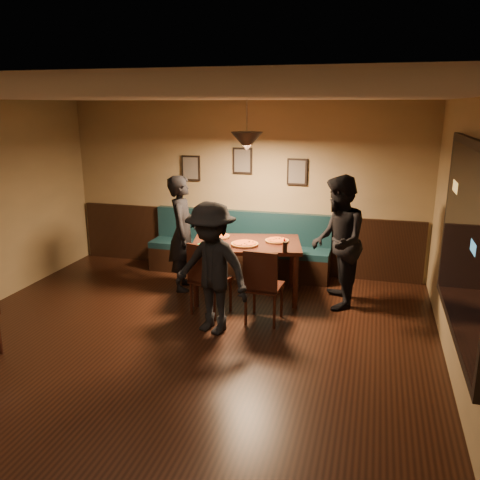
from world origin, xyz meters
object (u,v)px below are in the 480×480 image
Objects in this scene: booth_bench at (238,245)px; diner_front at (211,269)px; chair_near_right at (264,285)px; diner_left at (183,233)px; diner_right at (338,242)px; soda_glass at (285,247)px; tabasco_bottle at (284,242)px; dining_table at (246,269)px; chair_near_left at (211,278)px.

diner_front is (0.27, -2.18, 0.32)m from booth_bench.
diner_left is at bearing 152.79° from chair_near_right.
diner_right is at bearing -29.30° from booth_bench.
booth_bench is 3.02× the size of chair_near_right.
tabasco_bottle is (-0.06, 0.31, -0.01)m from soda_glass.
soda_glass is (1.01, -1.28, 0.39)m from booth_bench.
dining_table is 0.78m from chair_near_left.
diner_right reaches higher than chair_near_right.
dining_table is 0.90m from chair_near_right.
booth_bench is 1.13m from diner_left.
chair_near_right is 0.85m from tabasco_bottle.
diner_front is (-1.40, -1.24, -0.10)m from diner_right.
diner_left is 1.56m from tabasco_bottle.
diner_right is at bearing 41.46° from chair_near_left.
tabasco_bottle is at bearing -106.10° from diner_left.
diner_right reaches higher than tabasco_bottle.
chair_near_right reaches higher than tabasco_bottle.
chair_near_left is at bearing -150.84° from diner_left.
dining_table is 0.88× the size of diner_left.
diner_left reaches higher than booth_bench.
diner_right is (1.29, 0.01, 0.51)m from dining_table.
dining_table is 0.94× the size of diner_front.
booth_bench is at bearing 118.82° from chair_near_right.
chair_near_left is (0.08, -1.66, -0.00)m from booth_bench.
booth_bench is 3.00× the size of chair_near_left.
tabasco_bottle is at bearing 84.49° from chair_near_right.
booth_bench is 1.66m from chair_near_left.
diner_left is (-0.70, 0.79, 0.37)m from chair_near_left.
dining_table is at bearing -97.17° from diner_right.
dining_table is 1.38m from diner_right.
diner_right is (1.59, 0.72, 0.42)m from chair_near_left.
diner_right reaches higher than diner_front.
dining_table is 1.31m from diner_front.
booth_bench is 1.72× the size of diner_left.
diner_front is (0.19, -0.52, 0.32)m from chair_near_left.
diner_right is (1.67, -0.94, 0.42)m from booth_bench.
chair_near_right is at bearing -111.93° from soda_glass.
diner_left reaches higher than chair_near_right.
chair_near_left is at bearing -157.49° from soda_glass.
dining_table is 1.11m from diner_left.
tabasco_bottle reaches higher than dining_table.
dining_table is at bearing -106.63° from diner_left.
booth_bench reaches higher than soda_glass.
chair_near_left is at bearing 128.33° from diner_front.
chair_near_left is 0.61× the size of diner_front.
soda_glass is 1.20× the size of tabasco_bottle.
chair_near_right is 0.54× the size of diner_right.
soda_glass is (0.18, 0.44, 0.40)m from chair_near_right.
chair_near_right is at bearing -73.39° from dining_table.
booth_bench is 1.96m from diner_right.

